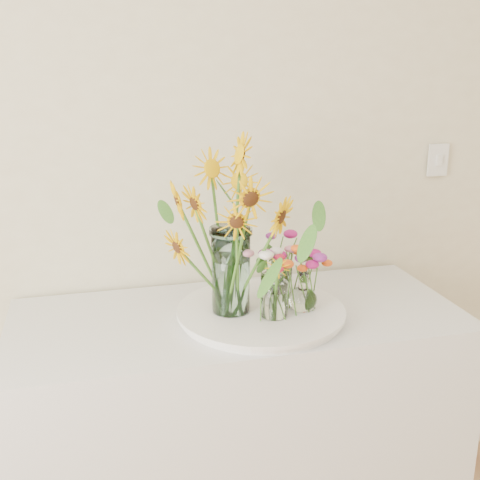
{
  "coord_description": "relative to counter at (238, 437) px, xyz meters",
  "views": [
    {
      "loc": [
        -0.5,
        0.25,
        1.67
      ],
      "look_at": [
        -0.07,
        1.89,
        1.15
      ],
      "focal_mm": 45.0,
      "sensor_mm": 36.0,
      "label": 1
    }
  ],
  "objects": [
    {
      "name": "counter",
      "position": [
        0.0,
        0.0,
        0.0
      ],
      "size": [
        1.4,
        0.6,
        0.9
      ],
      "primitive_type": "cube",
      "color": "white",
      "rests_on": "ground_plane"
    },
    {
      "name": "tray",
      "position": [
        0.06,
        -0.05,
        0.46
      ],
      "size": [
        0.49,
        0.49,
        0.02
      ],
      "primitive_type": "cylinder",
      "color": "white",
      "rests_on": "counter"
    },
    {
      "name": "mason_jar",
      "position": [
        -0.03,
        -0.04,
        0.61
      ],
      "size": [
        0.12,
        0.12,
        0.27
      ],
      "primitive_type": "cylinder",
      "rotation": [
        0.0,
        0.0,
        -0.02
      ],
      "color": "#A6D0CC",
      "rests_on": "tray"
    },
    {
      "name": "sunflower_bouquet",
      "position": [
        -0.03,
        -0.04,
        0.74
      ],
      "size": [
        0.79,
        0.79,
        0.53
      ],
      "primitive_type": null,
      "rotation": [
        0.0,
        0.0,
        -0.02
      ],
      "color": "#E8AF04",
      "rests_on": "tray"
    },
    {
      "name": "small_vase_a",
      "position": [
        0.08,
        -0.11,
        0.54
      ],
      "size": [
        0.09,
        0.09,
        0.14
      ],
      "primitive_type": "cylinder",
      "rotation": [
        0.0,
        0.0,
        -0.22
      ],
      "color": "white",
      "rests_on": "tray"
    },
    {
      "name": "wildflower_posy_a",
      "position": [
        0.08,
        -0.11,
        0.59
      ],
      "size": [
        0.21,
        0.21,
        0.23
      ],
      "primitive_type": null,
      "color": "#F55A15",
      "rests_on": "tray"
    },
    {
      "name": "small_vase_b",
      "position": [
        0.18,
        -0.08,
        0.54
      ],
      "size": [
        0.11,
        0.11,
        0.13
      ],
      "primitive_type": null,
      "rotation": [
        0.0,
        0.0,
        0.42
      ],
      "color": "white",
      "rests_on": "tray"
    },
    {
      "name": "wildflower_posy_b",
      "position": [
        0.18,
        -0.08,
        0.58
      ],
      "size": [
        0.22,
        0.22,
        0.22
      ],
      "primitive_type": null,
      "color": "#F55A15",
      "rests_on": "tray"
    },
    {
      "name": "small_vase_c",
      "position": [
        0.16,
        0.05,
        0.53
      ],
      "size": [
        0.09,
        0.09,
        0.12
      ],
      "primitive_type": "cylinder",
      "rotation": [
        0.0,
        0.0,
        0.39
      ],
      "color": "white",
      "rests_on": "tray"
    },
    {
      "name": "wildflower_posy_c",
      "position": [
        0.16,
        0.05,
        0.58
      ],
      "size": [
        0.2,
        0.2,
        0.21
      ],
      "primitive_type": null,
      "color": "#F55A15",
      "rests_on": "tray"
    }
  ]
}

